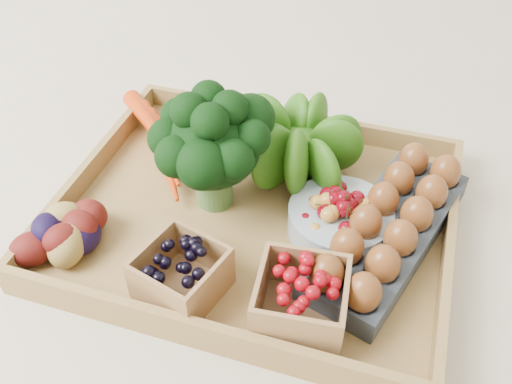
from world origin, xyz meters
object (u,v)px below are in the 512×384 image
(broccoli, at_px, (213,166))
(cherry_bowl, at_px, (340,220))
(tray, at_px, (256,218))
(egg_carton, at_px, (388,235))

(broccoli, bearing_deg, cherry_bowl, -0.77)
(tray, relative_size, broccoli, 3.15)
(broccoli, distance_m, egg_carton, 0.26)
(egg_carton, bearing_deg, broccoli, -165.22)
(cherry_bowl, bearing_deg, egg_carton, -6.23)
(egg_carton, bearing_deg, cherry_bowl, -169.23)
(tray, relative_size, cherry_bowl, 3.76)
(cherry_bowl, distance_m, egg_carton, 0.07)
(tray, distance_m, egg_carton, 0.19)
(egg_carton, bearing_deg, tray, -163.05)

